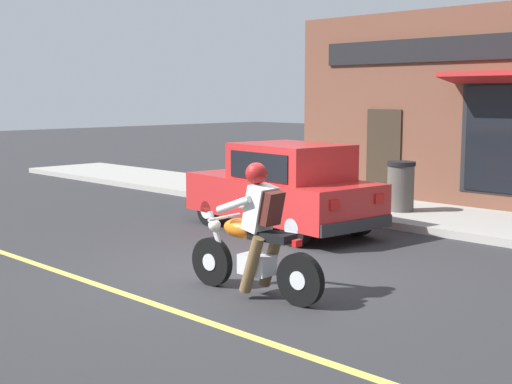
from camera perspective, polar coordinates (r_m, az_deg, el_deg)
The scene contains 7 objects.
ground_plane at distance 9.81m, azimuth -0.74°, elevation -6.47°, with size 80.00×80.00×0.00m, color #2B2B2D.
sidewalk_curb at distance 15.66m, azimuth 5.65°, elevation -0.88°, with size 2.60×22.00×0.14m, color #9E9B93.
lane_stripe at distance 11.20m, azimuth -18.38°, elevation -5.05°, with size 0.12×19.80×0.01m, color #D1C64C.
motorcycle_with_rider at distance 8.57m, azimuth -0.06°, elevation -3.91°, with size 0.59×2.02×1.62m.
car_hatchback at distance 12.67m, azimuth 2.22°, elevation 0.29°, with size 2.04×3.94×1.57m.
trash_bin at distance 14.31m, azimuth 11.50°, elevation 0.48°, with size 0.56×0.56×0.98m.
fire_hydrant at distance 16.65m, azimuth 4.19°, elevation 1.39°, with size 0.36×0.24×0.88m.
Camera 1 is at (-6.63, -6.82, 2.41)m, focal length 50.00 mm.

